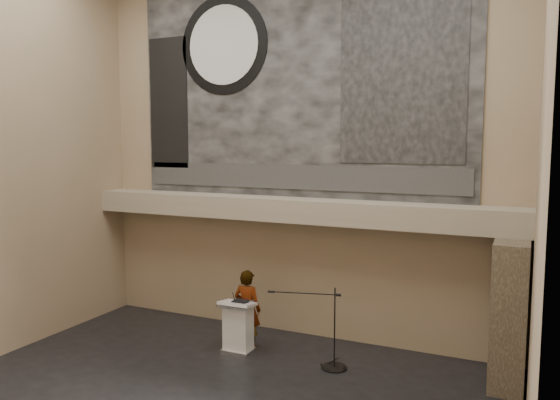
% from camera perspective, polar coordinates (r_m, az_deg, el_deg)
% --- Properties ---
extents(wall_back, '(10.00, 0.02, 8.50)m').
position_cam_1_polar(wall_back, '(12.41, 1.56, 5.19)').
color(wall_back, '#8A7857').
rests_on(wall_back, floor).
extents(wall_right, '(0.02, 8.00, 8.50)m').
position_cam_1_polar(wall_right, '(7.40, 25.61, 3.86)').
color(wall_right, '#8A7857').
rests_on(wall_right, floor).
extents(soffit, '(10.00, 0.80, 0.50)m').
position_cam_1_polar(soffit, '(12.14, 0.79, -0.99)').
color(soffit, gray).
rests_on(soffit, wall_back).
extents(sprinkler_left, '(0.04, 0.04, 0.06)m').
position_cam_1_polar(sprinkler_left, '(12.86, -5.82, -1.87)').
color(sprinkler_left, '#B2893D').
rests_on(sprinkler_left, soffit).
extents(sprinkler_right, '(0.04, 0.04, 0.06)m').
position_cam_1_polar(sprinkler_right, '(11.49, 9.38, -2.89)').
color(sprinkler_right, '#B2893D').
rests_on(sprinkler_right, soffit).
extents(banner, '(8.00, 0.05, 5.00)m').
position_cam_1_polar(banner, '(12.44, 1.52, 11.88)').
color(banner, black).
rests_on(banner, wall_back).
extents(banner_text_strip, '(7.76, 0.02, 0.55)m').
position_cam_1_polar(banner_text_strip, '(12.37, 1.42, 2.41)').
color(banner_text_strip, '#2C2C2C').
rests_on(banner_text_strip, banner).
extents(banner_clock_rim, '(2.30, 0.02, 2.30)m').
position_cam_1_polar(banner_clock_rim, '(13.35, -5.93, 15.79)').
color(banner_clock_rim, black).
rests_on(banner_clock_rim, banner).
extents(banner_clock_face, '(1.84, 0.02, 1.84)m').
position_cam_1_polar(banner_clock_face, '(13.33, -5.97, 15.81)').
color(banner_clock_face, silver).
rests_on(banner_clock_face, banner).
extents(banner_building_print, '(2.60, 0.02, 3.60)m').
position_cam_1_polar(banner_building_print, '(11.68, 12.59, 12.60)').
color(banner_building_print, black).
rests_on(banner_building_print, banner).
extents(banner_brick_print, '(1.10, 0.02, 3.20)m').
position_cam_1_polar(banner_brick_print, '(14.08, -11.55, 9.88)').
color(banner_brick_print, black).
rests_on(banner_brick_print, banner).
extents(stone_pier, '(0.60, 1.40, 2.70)m').
position_cam_1_polar(stone_pier, '(11.00, 22.85, -10.77)').
color(stone_pier, '#413628').
rests_on(stone_pier, floor).
extents(lectern, '(0.72, 0.52, 1.13)m').
position_cam_1_polar(lectern, '(11.87, -4.39, -13.09)').
color(lectern, silver).
rests_on(lectern, floor).
extents(binder, '(0.31, 0.25, 0.04)m').
position_cam_1_polar(binder, '(11.67, -4.15, -10.51)').
color(binder, black).
rests_on(binder, lectern).
extents(papers, '(0.25, 0.30, 0.00)m').
position_cam_1_polar(papers, '(11.72, -4.84, -10.52)').
color(papers, silver).
rests_on(papers, lectern).
extents(speaker_person, '(0.64, 0.43, 1.72)m').
position_cam_1_polar(speaker_person, '(12.01, -3.43, -11.31)').
color(speaker_person, white).
rests_on(speaker_person, floor).
extents(mic_stand, '(1.55, 0.61, 1.62)m').
position_cam_1_polar(mic_stand, '(11.24, 5.42, -15.88)').
color(mic_stand, black).
rests_on(mic_stand, floor).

